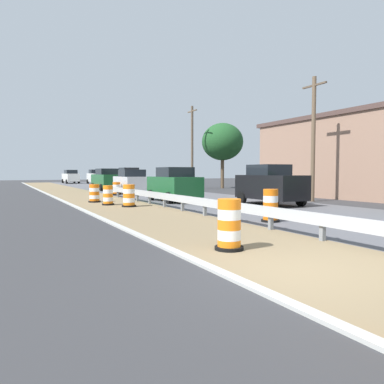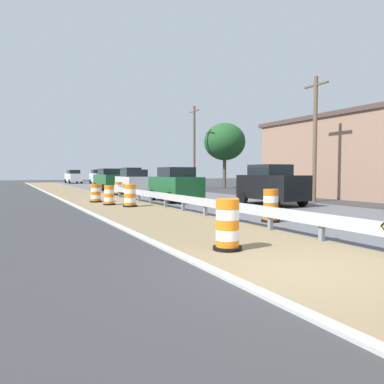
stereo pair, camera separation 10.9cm
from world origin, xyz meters
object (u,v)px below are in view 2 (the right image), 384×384
traffic_barrel_farther (96,194)px  car_trailing_far_lane (133,182)px  traffic_barrel_far (130,197)px  traffic_barrel_mid (109,196)px  car_distant_c (132,178)px  traffic_barrel_farthest (118,189)px  utility_pole_mid (194,146)px  car_trailing_near_lane (99,177)px  car_lead_far_lane (73,177)px  car_distant_b (175,184)px  car_lead_near_lane (109,179)px  car_distant_a (114,178)px  traffic_barrel_nearest (227,227)px  car_mid_far_lane (271,185)px  traffic_barrel_close (271,207)px  utility_pole_near (315,137)px

traffic_barrel_farther → car_trailing_far_lane: car_trailing_far_lane is taller
traffic_barrel_far → traffic_barrel_farther: bearing=104.2°
traffic_barrel_mid → car_distant_c: size_ratio=0.22×
traffic_barrel_farthest → utility_pole_mid: 11.24m
traffic_barrel_farther → traffic_barrel_mid: bearing=-84.0°
traffic_barrel_mid → car_trailing_far_lane: size_ratio=0.23×
traffic_barrel_far → car_trailing_far_lane: bearing=71.0°
car_trailing_near_lane → car_lead_far_lane: (-2.85, 4.49, -0.02)m
car_distant_b → car_lead_near_lane: bearing=0.4°
car_lead_far_lane → traffic_barrel_mid: bearing=171.6°
car_distant_a → traffic_barrel_nearest: bearing=-10.3°
car_lead_far_lane → car_mid_far_lane: size_ratio=1.19×
car_distant_c → traffic_barrel_mid: bearing=-20.2°
car_mid_far_lane → utility_pole_mid: 18.39m
traffic_barrel_farthest → car_distant_a: size_ratio=0.20×
traffic_barrel_far → car_distant_c: 22.54m
traffic_barrel_mid → car_distant_b: car_distant_b is taller
traffic_barrel_farthest → traffic_barrel_farther: bearing=-116.1°
car_trailing_near_lane → car_trailing_far_lane: 25.53m
car_mid_far_lane → car_distant_c: bearing=-179.4°
traffic_barrel_close → car_distant_b: 9.76m
car_distant_a → utility_pole_mid: 14.60m
traffic_barrel_nearest → car_distant_b: car_distant_b is taller
traffic_barrel_nearest → traffic_barrel_farther: traffic_barrel_nearest is taller
car_lead_near_lane → traffic_barrel_mid: bearing=164.7°
traffic_barrel_nearest → car_trailing_far_lane: car_trailing_far_lane is taller
traffic_barrel_farther → traffic_barrel_nearest: bearing=-91.2°
car_trailing_near_lane → car_trailing_far_lane: car_trailing_near_lane is taller
car_trailing_far_lane → traffic_barrel_farthest: bearing=113.5°
car_lead_near_lane → car_trailing_far_lane: size_ratio=1.08×
car_distant_b → car_distant_c: car_distant_c is taller
traffic_barrel_mid → car_distant_c: bearing=69.0°
traffic_barrel_farther → car_distant_c: 19.53m
car_lead_far_lane → utility_pole_near: (6.74, -42.19, 2.78)m
traffic_barrel_mid → traffic_barrel_close: bearing=-70.0°
traffic_barrel_mid → car_trailing_near_lane: (7.48, 34.48, 0.57)m
traffic_barrel_nearest → car_trailing_far_lane: bearing=77.3°
car_trailing_far_lane → car_distant_b: 8.54m
car_lead_near_lane → utility_pole_near: size_ratio=0.66×
traffic_barrel_far → traffic_barrel_farthest: size_ratio=1.17×
car_lead_near_lane → car_distant_c: bearing=-42.3°
car_trailing_near_lane → car_lead_far_lane: car_trailing_near_lane is taller
traffic_barrel_nearest → traffic_barrel_farther: bearing=88.8°
traffic_barrel_farther → car_lead_near_lane: 14.49m
traffic_barrel_far → car_distant_a: size_ratio=0.24×
traffic_barrel_close → car_distant_a: (4.40, 36.29, 0.48)m
car_trailing_near_lane → car_lead_far_lane: bearing=-147.7°
traffic_barrel_farther → car_lead_far_lane: 37.15m
traffic_barrel_mid → car_trailing_far_lane: car_trailing_far_lane is taller
car_distant_a → car_distant_c: (-0.04, -7.20, 0.10)m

